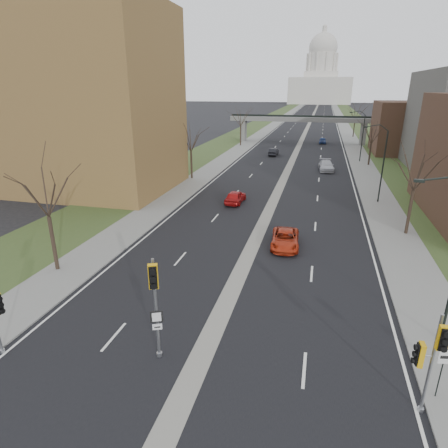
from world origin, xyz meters
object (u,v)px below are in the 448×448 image
at_px(signal_pole_median, 155,294).
at_px(car_left_near, 235,197).
at_px(speed_limit_sign, 443,365).
at_px(car_right_far, 323,140).
at_px(car_right_near, 285,239).
at_px(signal_pole_right, 431,353).
at_px(car_left_far, 274,152).
at_px(car_right_mid, 326,166).

bearing_deg(signal_pole_median, car_left_near, 71.28).
bearing_deg(speed_limit_sign, car_right_far, 83.67).
height_order(car_right_near, car_right_far, car_right_far).
bearing_deg(signal_pole_median, signal_pole_right, -25.42).
bearing_deg(signal_pole_median, speed_limit_sign, -20.27).
distance_m(signal_pole_right, car_right_near, 17.53).
relative_size(signal_pole_right, car_right_near, 0.97).
distance_m(signal_pole_median, signal_pole_right, 11.54).
relative_size(signal_pole_right, car_right_far, 1.16).
bearing_deg(speed_limit_sign, signal_pole_median, 173.05).
height_order(signal_pole_right, car_right_near, signal_pole_right).
bearing_deg(car_right_far, signal_pole_median, -95.84).
bearing_deg(car_left_far, car_right_far, -112.99).
relative_size(signal_pole_right, speed_limit_sign, 1.95).
relative_size(car_left_near, car_right_far, 1.08).
bearing_deg(signal_pole_right, speed_limit_sign, 46.12).
relative_size(signal_pole_median, car_left_near, 1.23).
bearing_deg(car_right_near, speed_limit_sign, -65.88).
distance_m(signal_pole_right, car_right_far, 80.29).
bearing_deg(car_left_near, signal_pole_right, 119.35).
relative_size(signal_pole_right, car_right_mid, 0.86).
xyz_separation_m(car_left_far, car_right_mid, (9.96, -12.09, 0.10)).
relative_size(car_left_near, car_right_near, 0.90).
bearing_deg(car_right_near, signal_pole_right, -70.24).
height_order(signal_pole_right, car_left_near, signal_pole_right).
xyz_separation_m(car_right_near, car_right_mid, (3.32, 32.32, 0.12)).
xyz_separation_m(signal_pole_right, car_right_mid, (-3.65, 48.24, -2.26)).
bearing_deg(speed_limit_sign, car_right_near, 107.80).
distance_m(car_right_near, car_right_mid, 32.49).
height_order(car_left_far, car_right_mid, car_right_mid).
height_order(signal_pole_right, car_left_far, signal_pole_right).
relative_size(speed_limit_sign, car_right_mid, 0.44).
relative_size(car_right_near, car_right_far, 1.20).
xyz_separation_m(signal_pole_median, car_right_near, (4.54, 15.53, -3.04)).
xyz_separation_m(signal_pole_right, car_right_far, (-4.45, 80.13, -2.37)).
height_order(signal_pole_median, car_left_far, signal_pole_median).
height_order(speed_limit_sign, car_left_near, speed_limit_sign).
height_order(car_left_near, car_right_far, car_left_near).
xyz_separation_m(signal_pole_median, signal_pole_right, (11.51, -0.38, -0.66)).
relative_size(signal_pole_median, car_right_near, 1.10).
bearing_deg(signal_pole_median, car_right_near, 50.16).
bearing_deg(signal_pole_right, car_left_far, 99.03).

